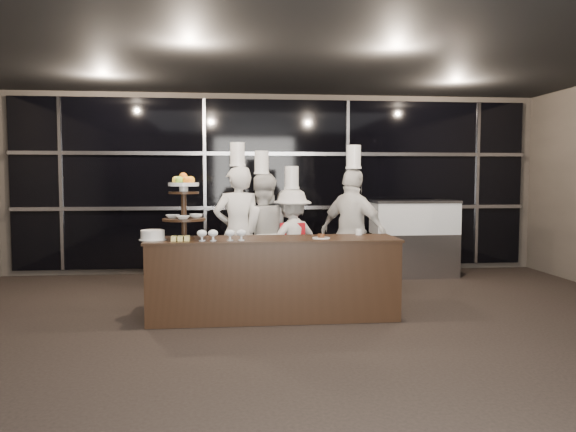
{
  "coord_description": "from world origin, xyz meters",
  "views": [
    {
      "loc": [
        -0.8,
        -4.47,
        1.62
      ],
      "look_at": [
        -0.11,
        2.16,
        1.15
      ],
      "focal_mm": 35.0,
      "sensor_mm": 36.0,
      "label": 1
    }
  ],
  "objects": [
    {
      "name": "room",
      "position": [
        0.0,
        0.0,
        1.5
      ],
      "size": [
        10.0,
        10.0,
        10.0
      ],
      "color": "black",
      "rests_on": "ground"
    },
    {
      "name": "window_wall",
      "position": [
        0.0,
        4.94,
        1.5
      ],
      "size": [
        8.6,
        0.1,
        2.8
      ],
      "color": "black",
      "rests_on": "ground"
    },
    {
      "name": "buffet_counter",
      "position": [
        -0.31,
        1.86,
        0.47
      ],
      "size": [
        2.84,
        0.74,
        0.92
      ],
      "color": "black",
      "rests_on": "ground"
    },
    {
      "name": "display_stand",
      "position": [
        -1.31,
        1.86,
        1.34
      ],
      "size": [
        0.48,
        0.48,
        0.74
      ],
      "color": "black",
      "rests_on": "buffet_counter"
    },
    {
      "name": "compotes",
      "position": [
        -0.89,
        1.64,
        1.0
      ],
      "size": [
        0.54,
        0.11,
        0.12
      ],
      "color": "silver",
      "rests_on": "buffet_counter"
    },
    {
      "name": "layer_cake",
      "position": [
        -1.65,
        1.81,
        0.97
      ],
      "size": [
        0.3,
        0.3,
        0.11
      ],
      "color": "white",
      "rests_on": "buffet_counter"
    },
    {
      "name": "pastry_squares",
      "position": [
        -1.33,
        1.69,
        0.95
      ],
      "size": [
        0.2,
        0.13,
        0.05
      ],
      "color": "#F6E678",
      "rests_on": "buffet_counter"
    },
    {
      "name": "small_plate",
      "position": [
        0.23,
        1.76,
        0.94
      ],
      "size": [
        0.2,
        0.2,
        0.05
      ],
      "color": "white",
      "rests_on": "buffet_counter"
    },
    {
      "name": "chef_cup",
      "position": [
        0.74,
        2.11,
        0.96
      ],
      "size": [
        0.08,
        0.08,
        0.07
      ],
      "primitive_type": "cylinder",
      "color": "white",
      "rests_on": "buffet_counter"
    },
    {
      "name": "display_case",
      "position": [
        2.17,
        4.3,
        0.69
      ],
      "size": [
        1.37,
        0.6,
        1.24
      ],
      "color": "#A5A5AA",
      "rests_on": "ground"
    },
    {
      "name": "chef_a",
      "position": [
        -0.69,
        2.91,
        0.91
      ],
      "size": [
        0.7,
        0.52,
        2.06
      ],
      "color": "silver",
      "rests_on": "ground"
    },
    {
      "name": "chef_b",
      "position": [
        -0.36,
        3.09,
        0.84
      ],
      "size": [
        0.82,
        0.64,
        1.96
      ],
      "color": "silver",
      "rests_on": "ground"
    },
    {
      "name": "chef_c",
      "position": [
        0.04,
        3.07,
        0.74
      ],
      "size": [
        1.09,
        0.91,
        1.76
      ],
      "color": "silver",
      "rests_on": "ground"
    },
    {
      "name": "chef_d",
      "position": [
        0.83,
        2.82,
        0.88
      ],
      "size": [
        1.0,
        1.03,
        2.03
      ],
      "color": "white",
      "rests_on": "ground"
    }
  ]
}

